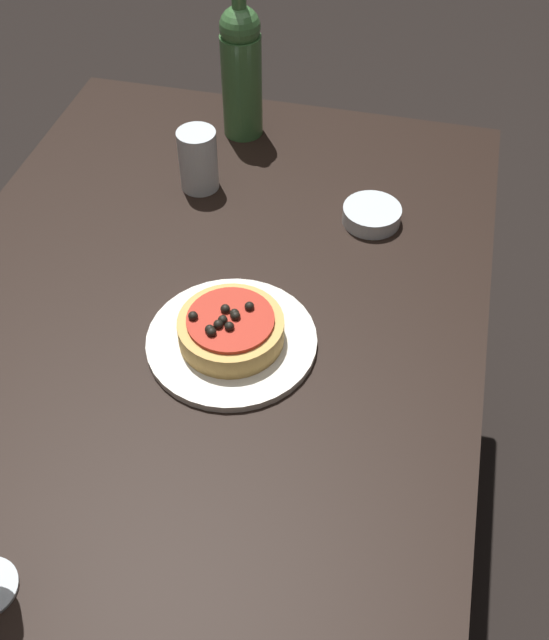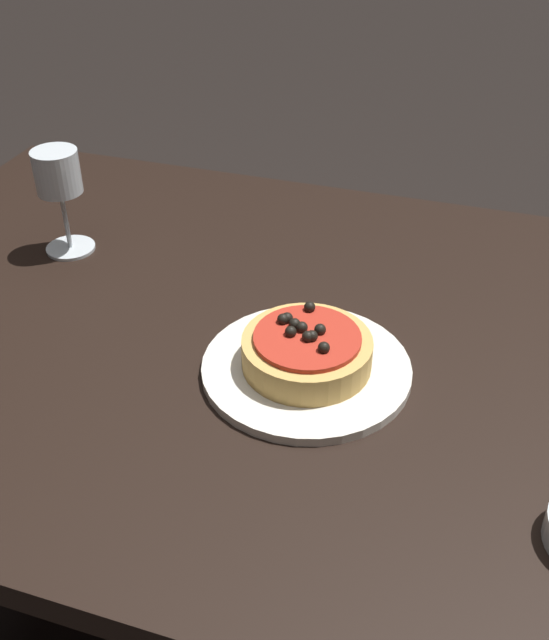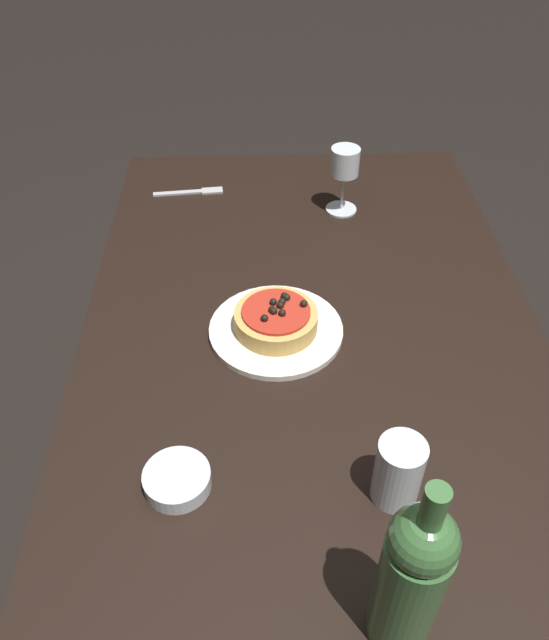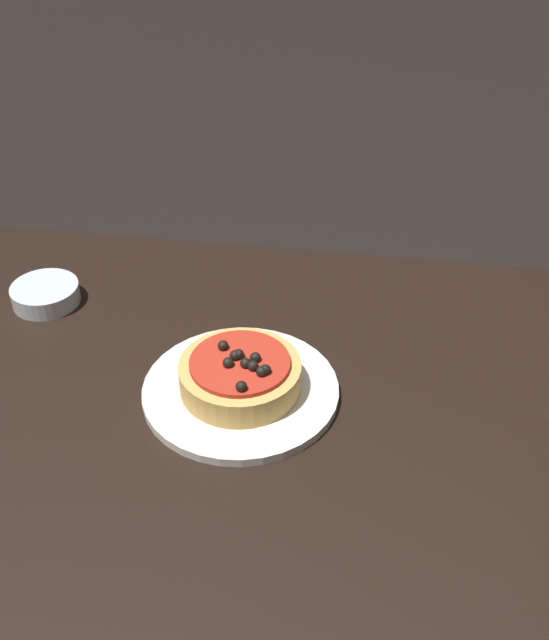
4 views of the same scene
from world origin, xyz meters
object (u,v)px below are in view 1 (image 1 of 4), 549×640
at_px(dining_table, 188,381).
at_px(wine_bottle, 241,69).
at_px(dinner_plate, 232,341).
at_px(side_bowl, 372,215).
at_px(pizza, 231,329).
at_px(water_cup, 198,160).

distance_m(dining_table, wine_bottle, 0.61).
relative_size(dinner_plate, side_bowl, 2.50).
bearing_deg(pizza, wine_bottle, -166.65).
bearing_deg(dining_table, dinner_plate, 105.34).
relative_size(dining_table, water_cup, 12.12).
height_order(wine_bottle, side_bowl, wine_bottle).
bearing_deg(water_cup, dining_table, 13.52).
distance_m(dinner_plate, wine_bottle, 0.57).
bearing_deg(dinner_plate, wine_bottle, -166.62).
bearing_deg(wine_bottle, dining_table, 6.03).
xyz_separation_m(dinner_plate, wine_bottle, (-0.54, -0.13, 0.13)).
xyz_separation_m(wine_bottle, water_cup, (0.19, -0.03, -0.08)).
bearing_deg(pizza, side_bowl, 154.18).
height_order(dining_table, pizza, pizza).
height_order(pizza, wine_bottle, wine_bottle).
height_order(pizza, water_cup, water_cup).
height_order(pizza, side_bowl, pizza).
xyz_separation_m(dining_table, pizza, (-0.02, 0.07, 0.12)).
relative_size(wine_bottle, side_bowl, 3.02).
relative_size(dinner_plate, wine_bottle, 0.83).
xyz_separation_m(dining_table, wine_bottle, (-0.56, -0.06, 0.22)).
distance_m(pizza, side_bowl, 0.36).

